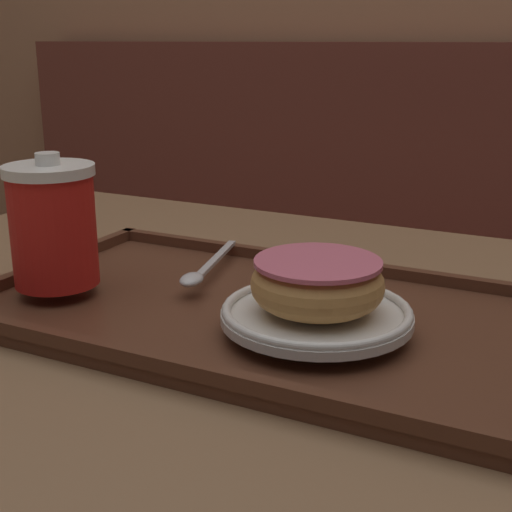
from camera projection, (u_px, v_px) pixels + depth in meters
booth_bench at (305, 346)px, 1.67m from camera, size 1.71×0.44×1.00m
cafe_table at (233, 467)px, 0.73m from camera, size 1.01×0.81×0.75m
serving_tray at (256, 314)px, 0.67m from camera, size 0.52×0.31×0.02m
coffee_cup_front at (53, 224)px, 0.68m from camera, size 0.09×0.09×0.13m
plate_with_chocolate_donut at (317, 313)px, 0.60m from camera, size 0.16×0.16×0.01m
donut_chocolate_glazed at (317, 283)px, 0.60m from camera, size 0.11×0.11×0.04m
spoon at (201, 272)px, 0.72m from camera, size 0.05×0.16×0.01m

